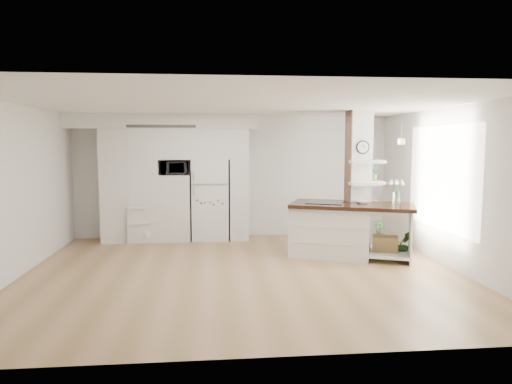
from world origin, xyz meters
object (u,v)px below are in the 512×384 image
Objects in this scene: bookshelf at (144,226)px; floor_plant_a at (404,244)px; refrigerator at (210,199)px; kitchen_island at (337,228)px.

floor_plant_a is at bearing -31.50° from bookshelf.
floor_plant_a is at bearing -30.09° from refrigerator.
kitchen_island is at bearing 164.94° from floor_plant_a.
bookshelf is at bearing 159.25° from floor_plant_a.
bookshelf reaches higher than floor_plant_a.
refrigerator is at bearing 149.91° from floor_plant_a.
bookshelf is 1.51× the size of floor_plant_a.
refrigerator reaches higher than floor_plant_a.
bookshelf is at bearing -172.73° from refrigerator.
kitchen_island is 1.23m from floor_plant_a.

